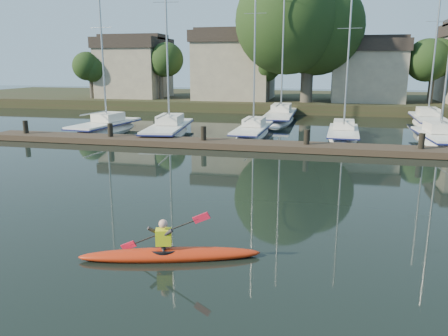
% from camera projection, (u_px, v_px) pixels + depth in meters
% --- Properties ---
extents(ground, '(160.00, 160.00, 0.00)m').
position_uv_depth(ground, '(172.00, 241.00, 11.98)').
color(ground, black).
rests_on(ground, ground).
extents(kayak, '(4.52, 1.86, 1.45)m').
position_uv_depth(kayak, '(169.00, 252.00, 10.88)').
color(kayak, red).
rests_on(kayak, ground).
extents(dock, '(34.00, 2.00, 1.80)m').
position_uv_depth(dock, '(254.00, 145.00, 25.21)').
color(dock, '#403224').
rests_on(dock, ground).
extents(sailboat_0, '(3.16, 8.20, 12.68)m').
position_uv_depth(sailboat_0, '(106.00, 134.00, 31.93)').
color(sailboat_0, white).
rests_on(sailboat_0, ground).
extents(sailboat_1, '(3.45, 9.45, 15.10)m').
position_uv_depth(sailboat_1, '(169.00, 137.00, 30.46)').
color(sailboat_1, white).
rests_on(sailboat_1, ground).
extents(sailboat_2, '(2.18, 8.38, 13.78)m').
position_uv_depth(sailboat_2, '(253.00, 137.00, 30.28)').
color(sailboat_2, white).
rests_on(sailboat_2, ground).
extents(sailboat_3, '(2.28, 7.58, 12.10)m').
position_uv_depth(sailboat_3, '(343.00, 141.00, 28.87)').
color(sailboat_3, white).
rests_on(sailboat_3, ground).
extents(sailboat_4, '(2.62, 7.48, 12.52)m').
position_uv_depth(sailboat_4, '(439.00, 147.00, 26.77)').
color(sailboat_4, white).
rests_on(sailboat_4, ground).
extents(sailboat_6, '(2.36, 11.16, 17.73)m').
position_uv_depth(sailboat_6, '(280.00, 122.00, 38.31)').
color(sailboat_6, white).
rests_on(sailboat_6, ground).
extents(sailboat_7, '(2.68, 8.75, 13.96)m').
position_uv_depth(sailboat_7, '(427.00, 127.00, 35.58)').
color(sailboat_7, white).
rests_on(sailboat_7, ground).
extents(shore, '(90.00, 25.25, 12.75)m').
position_uv_depth(shore, '(305.00, 78.00, 49.09)').
color(shore, '#263118').
rests_on(shore, ground).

